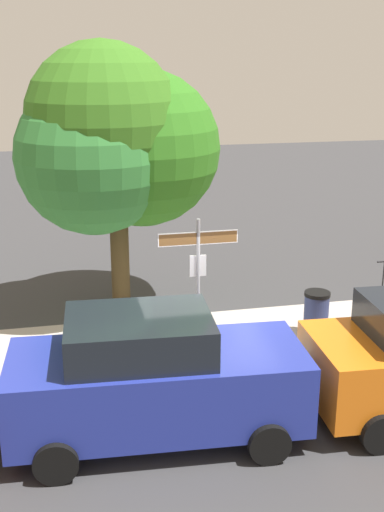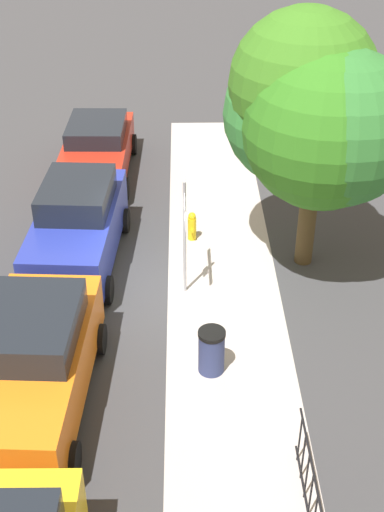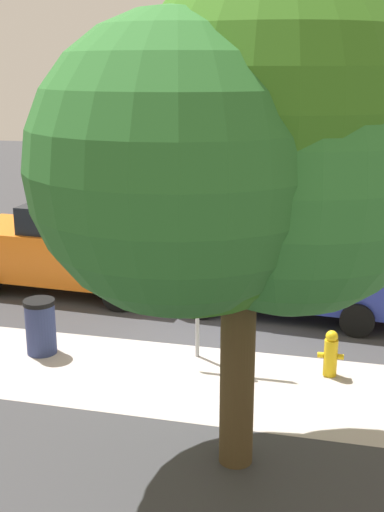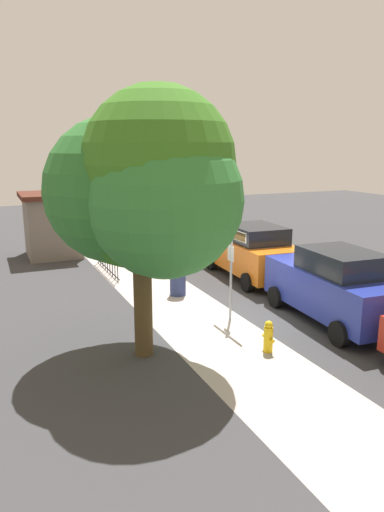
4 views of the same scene
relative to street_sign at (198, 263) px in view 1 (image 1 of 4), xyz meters
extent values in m
plane|color=#38383A|center=(-0.01, -0.40, -1.96)|extent=(60.00, 60.00, 0.00)
cube|color=#B2A8A1|center=(1.99, 0.90, -1.96)|extent=(24.00, 2.60, 0.00)
cylinder|color=#9EA0A5|center=(0.00, 0.00, -0.55)|extent=(0.07, 0.07, 2.84)
cube|color=brown|center=(0.00, 0.00, 0.50)|extent=(1.50, 0.02, 0.22)
cube|color=white|center=(0.00, 0.00, 0.50)|extent=(1.53, 0.02, 0.25)
cube|color=silver|center=(0.00, 0.02, -0.05)|extent=(0.32, 0.02, 0.42)
cylinder|color=#47381F|center=(-1.19, 2.93, -0.54)|extent=(0.43, 0.43, 2.85)
sphere|color=#2F731C|center=(-0.61, 2.96, 1.79)|extent=(3.48, 3.48, 3.48)
sphere|color=#38741E|center=(-1.48, 2.61, 2.46)|extent=(3.30, 3.30, 3.30)
sphere|color=#2D6F2D|center=(-0.54, 3.26, 1.83)|extent=(3.35, 3.35, 3.35)
sphere|color=#337D35|center=(-1.72, 2.56, 1.70)|extent=(3.36, 3.36, 3.36)
cube|color=#243199|center=(-1.21, -2.56, -1.08)|extent=(4.62, 2.08, 1.14)
cube|color=black|center=(-1.48, -2.55, -0.20)|extent=(2.26, 1.72, 0.61)
cylinder|color=black|center=(0.38, -1.76, -1.64)|extent=(0.65, 0.26, 0.64)
cylinder|color=black|center=(0.26, -3.56, -1.64)|extent=(0.65, 0.26, 0.64)
cylinder|color=black|center=(-2.69, -1.57, -1.64)|extent=(0.65, 0.26, 0.64)
cylinder|color=black|center=(-2.80, -3.37, -1.64)|extent=(0.65, 0.26, 0.64)
cylinder|color=black|center=(2.09, -1.77, -1.64)|extent=(0.65, 0.25, 0.64)
cylinder|color=black|center=(1.99, -3.67, -1.64)|extent=(0.65, 0.25, 0.64)
cylinder|color=black|center=(4.98, 1.90, -1.44)|extent=(0.03, 0.03, 1.05)
cylinder|color=yellow|center=(-2.26, 0.20, -1.65)|extent=(0.22, 0.22, 0.62)
sphere|color=yellow|center=(-2.26, 0.20, -1.28)|extent=(0.20, 0.20, 0.20)
cylinder|color=yellow|center=(-2.42, 0.20, -1.62)|extent=(0.10, 0.09, 0.09)
cylinder|color=yellow|center=(-2.10, 0.20, -1.62)|extent=(0.10, 0.09, 0.09)
cylinder|color=navy|center=(2.69, 0.50, -1.51)|extent=(0.52, 0.52, 0.90)
cylinder|color=black|center=(2.69, 0.50, -1.02)|extent=(0.55, 0.55, 0.08)
camera|label=1|loc=(-2.57, -11.26, 3.82)|focal=45.06mm
camera|label=2|loc=(12.90, -0.06, 7.55)|focal=48.18mm
camera|label=3|loc=(-2.38, 10.18, 2.88)|focal=46.00mm
camera|label=4|loc=(-11.14, 6.08, 2.83)|focal=33.31mm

